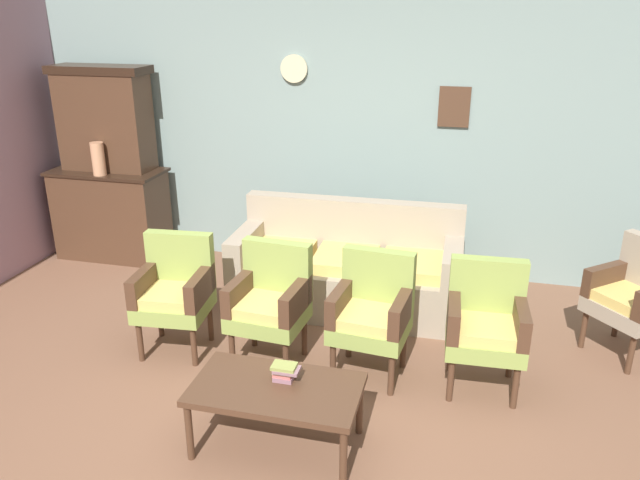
{
  "coord_description": "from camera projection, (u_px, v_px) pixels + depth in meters",
  "views": [
    {
      "loc": [
        1.11,
        -3.21,
        2.53
      ],
      "look_at": [
        0.04,
        1.06,
        0.85
      ],
      "focal_mm": 34.97,
      "sensor_mm": 36.0,
      "label": 1
    }
  ],
  "objects": [
    {
      "name": "coffee_table",
      "position": [
        276.0,
        393.0,
        3.68
      ],
      "size": [
        1.0,
        0.56,
        0.42
      ],
      "color": "#472D1E",
      "rests_on": "ground"
    },
    {
      "name": "floral_couch",
      "position": [
        347.0,
        271.0,
        5.47
      ],
      "size": [
        1.97,
        0.83,
        0.9
      ],
      "color": "gray",
      "rests_on": "ground"
    },
    {
      "name": "side_cabinet",
      "position": [
        112.0,
        213.0,
        6.51
      ],
      "size": [
        1.16,
        0.55,
        0.93
      ],
      "color": "#472D1E",
      "rests_on": "ground"
    },
    {
      "name": "armchair_near_cabinet",
      "position": [
        486.0,
        321.0,
        4.24
      ],
      "size": [
        0.54,
        0.51,
        0.9
      ],
      "color": "#849947",
      "rests_on": "ground"
    },
    {
      "name": "armchair_near_couch_end",
      "position": [
        175.0,
        289.0,
        4.72
      ],
      "size": [
        0.56,
        0.53,
        0.9
      ],
      "color": "#849947",
      "rests_on": "ground"
    },
    {
      "name": "armchair_row_middle",
      "position": [
        372.0,
        310.0,
        4.4
      ],
      "size": [
        0.57,
        0.54,
        0.9
      ],
      "color": "#849947",
      "rests_on": "ground"
    },
    {
      "name": "vase_on_cabinet",
      "position": [
        98.0,
        159.0,
        6.12
      ],
      "size": [
        0.13,
        0.13,
        0.33
      ],
      "primitive_type": "cylinder",
      "color": "tan",
      "rests_on": "side_cabinet"
    },
    {
      "name": "armchair_by_doorway",
      "position": [
        270.0,
        299.0,
        4.55
      ],
      "size": [
        0.56,
        0.53,
        0.9
      ],
      "color": "#849947",
      "rests_on": "ground"
    },
    {
      "name": "wingback_chair_by_fireplace",
      "position": [
        636.0,
        294.0,
        4.64
      ],
      "size": [
        0.71,
        0.71,
        0.9
      ],
      "color": "gray",
      "rests_on": "ground"
    },
    {
      "name": "cabinet_upper_hutch",
      "position": [
        105.0,
        118.0,
        6.23
      ],
      "size": [
        0.99,
        0.38,
        1.03
      ],
      "color": "#472D1E",
      "rests_on": "side_cabinet"
    },
    {
      "name": "wall_back_with_decor",
      "position": [
        357.0,
        134.0,
        5.97
      ],
      "size": [
        6.4,
        0.09,
        2.7
      ],
      "color": "gray",
      "rests_on": "ground"
    },
    {
      "name": "book_stack_on_table",
      "position": [
        284.0,
        372.0,
        3.71
      ],
      "size": [
        0.17,
        0.12,
        0.11
      ],
      "color": "gray",
      "rests_on": "coffee_table"
    },
    {
      "name": "ground_plane",
      "position": [
        275.0,
        417.0,
        4.07
      ],
      "size": [
        7.68,
        7.68,
        0.0
      ],
      "primitive_type": "plane",
      "color": "brown"
    }
  ]
}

